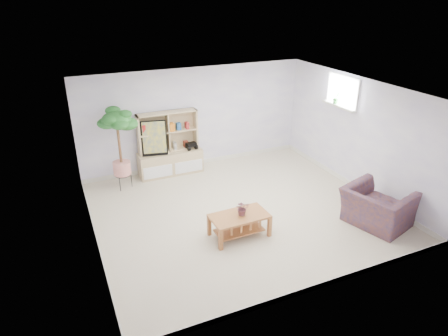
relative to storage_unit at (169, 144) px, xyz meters
name	(u,v)px	position (x,y,z in m)	size (l,w,h in m)	color
floor	(240,211)	(0.73, -2.24, -0.74)	(5.50, 5.00, 0.01)	beige
ceiling	(242,91)	(0.73, -2.24, 1.66)	(5.50, 5.00, 0.01)	silver
walls	(241,155)	(0.73, -2.24, 0.46)	(5.51, 5.01, 2.40)	silver
baseboard	(240,208)	(0.73, -2.24, -0.69)	(5.50, 5.00, 0.10)	white
window	(343,91)	(3.46, -1.64, 1.26)	(0.10, 0.98, 0.68)	silver
window_sill	(339,106)	(3.40, -1.64, 0.94)	(0.14, 1.00, 0.04)	white
storage_unit	(169,144)	(0.00, 0.00, 0.00)	(1.48, 0.50, 1.48)	tan
poster	(154,138)	(-0.36, -0.05, 0.21)	(0.58, 0.13, 0.80)	yellow
toy_truck	(191,145)	(0.51, -0.05, -0.10)	(0.34, 0.23, 0.18)	black
coffee_table	(239,225)	(0.34, -3.01, -0.53)	(1.01, 0.55, 0.42)	#A45A2C
table_plant	(242,208)	(0.39, -3.01, -0.19)	(0.24, 0.21, 0.26)	#18511D
floor_tree	(120,150)	(-1.17, -0.30, 0.16)	(0.67, 0.67, 1.81)	#2C6E2C
armchair	(377,205)	(2.82, -3.70, -0.33)	(1.11, 0.97, 0.82)	navy
sill_plant	(336,98)	(3.40, -1.51, 1.09)	(0.14, 0.11, 0.26)	#2C6E2C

